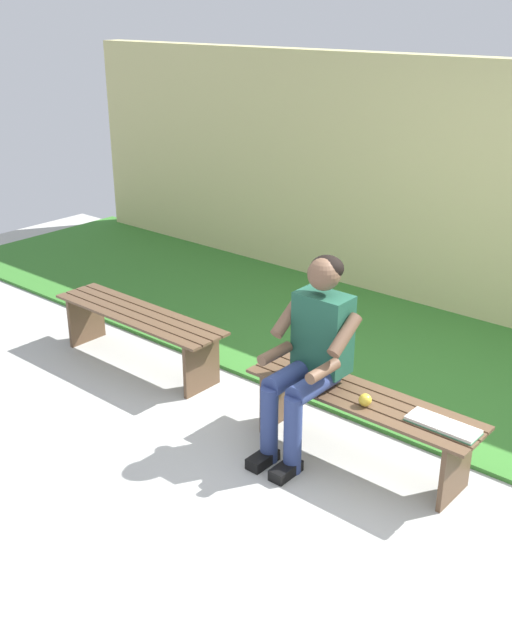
# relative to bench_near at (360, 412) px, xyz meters

# --- Properties ---
(ground_plane) EXTENTS (10.00, 7.00, 0.04)m
(ground_plane) POSITION_rel_bench_near_xyz_m (1.00, 1.00, -0.35)
(ground_plane) COLOR #B2B2AD
(grass_strip) EXTENTS (9.00, 2.27, 0.03)m
(grass_strip) POSITION_rel_bench_near_xyz_m (1.00, -1.47, -0.31)
(grass_strip) COLOR #387A2D
(grass_strip) RESTS_ON ground
(brick_wall) EXTENTS (9.50, 0.24, 2.20)m
(brick_wall) POSITION_rel_bench_near_xyz_m (0.50, -2.59, 0.78)
(brick_wall) COLOR #D1C684
(brick_wall) RESTS_ON ground
(bench_near) EXTENTS (1.52, 0.39, 0.43)m
(bench_near) POSITION_rel_bench_near_xyz_m (0.00, 0.00, 0.00)
(bench_near) COLOR brown
(bench_near) RESTS_ON ground
(bench_far) EXTENTS (1.57, 0.39, 0.43)m
(bench_far) POSITION_rel_bench_near_xyz_m (2.00, -0.00, 0.00)
(bench_far) COLOR brown
(bench_far) RESTS_ON ground
(person_seated) EXTENTS (0.50, 0.69, 1.24)m
(person_seated) POSITION_rel_bench_near_xyz_m (0.31, 0.10, 0.35)
(person_seated) COLOR #1E513D
(person_seated) RESTS_ON ground
(apple) EXTENTS (0.08, 0.08, 0.08)m
(apple) POSITION_rel_bench_near_xyz_m (-0.08, 0.09, 0.15)
(apple) COLOR gold
(apple) RESTS_ON bench_near
(book_open) EXTENTS (0.41, 0.16, 0.02)m
(book_open) POSITION_rel_bench_near_xyz_m (-0.54, 0.01, 0.12)
(book_open) COLOR white
(book_open) RESTS_ON bench_near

